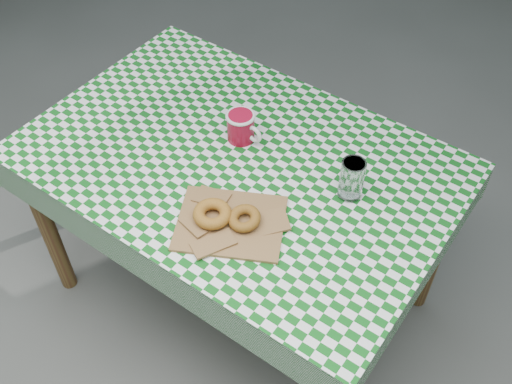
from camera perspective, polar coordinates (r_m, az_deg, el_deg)
ground at (r=2.55m, az=-1.68°, el=-7.14°), size 60.00×60.00×0.00m
table at (r=2.17m, az=-1.54°, el=-3.99°), size 1.35×0.93×0.75m
tablecloth at (r=1.89m, az=-1.77°, el=3.13°), size 1.37×0.95×0.01m
paper_bag at (r=1.71m, az=-2.43°, el=-2.89°), size 0.38×0.36×0.02m
bagel_front at (r=1.70m, az=-4.16°, el=-2.08°), size 0.13×0.13×0.03m
bagel_back at (r=1.68m, az=-1.12°, el=-2.51°), size 0.12×0.12×0.03m
coffee_mug at (r=1.93m, az=-1.46°, el=6.21°), size 0.18×0.18×0.10m
drinking_glass at (r=1.76m, az=9.06°, el=1.23°), size 0.09×0.09×0.13m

